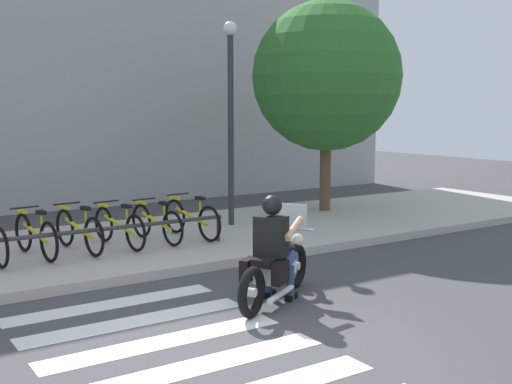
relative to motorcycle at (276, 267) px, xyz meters
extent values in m
plane|color=#424244|center=(-1.40, -1.33, -0.46)|extent=(48.00, 48.00, 0.00)
cube|color=#B7B2A8|center=(-1.40, 4.03, -0.38)|extent=(24.00, 4.40, 0.15)
cube|color=white|center=(-1.87, -1.33, -0.46)|extent=(2.80, 0.40, 0.01)
cube|color=white|center=(-1.87, -0.53, -0.46)|extent=(2.80, 0.40, 0.01)
cube|color=white|center=(-1.87, 0.27, -0.46)|extent=(2.80, 0.40, 0.01)
cube|color=white|center=(-1.87, 1.07, -0.46)|extent=(2.80, 0.40, 0.01)
torus|color=black|center=(0.61, 0.38, -0.14)|extent=(0.60, 0.43, 0.63)
cylinder|color=silver|center=(0.61, 0.38, -0.14)|extent=(0.15, 0.14, 0.11)
torus|color=black|center=(-0.63, -0.38, -0.14)|extent=(0.60, 0.43, 0.63)
cylinder|color=silver|center=(-0.63, -0.38, -0.14)|extent=(0.15, 0.14, 0.11)
cube|color=silver|center=(-0.01, 0.00, 0.00)|extent=(0.83, 0.66, 0.28)
ellipsoid|color=black|center=(0.16, 0.10, 0.22)|extent=(0.59, 0.51, 0.22)
cube|color=black|center=(-0.18, -0.11, 0.15)|extent=(0.62, 0.53, 0.10)
cube|color=black|center=(-0.43, 0.00, 0.04)|extent=(0.34, 0.27, 0.28)
cube|color=black|center=(-0.20, -0.38, 0.04)|extent=(0.34, 0.27, 0.28)
cylinder|color=silver|center=(0.49, 0.30, 0.43)|extent=(0.35, 0.55, 0.03)
sphere|color=white|center=(0.65, 0.40, 0.23)|extent=(0.18, 0.18, 0.18)
cube|color=silver|center=(0.51, 0.32, 0.61)|extent=(0.24, 0.36, 0.32)
cylinder|color=silver|center=(-0.12, -0.28, -0.27)|extent=(0.66, 0.44, 0.08)
cube|color=black|center=(-0.14, -0.08, 0.45)|extent=(0.43, 0.48, 0.52)
sphere|color=black|center=(-0.11, -0.06, 0.85)|extent=(0.26, 0.26, 0.26)
cylinder|color=tan|center=(-0.06, 0.23, 0.53)|extent=(0.49, 0.35, 0.26)
cylinder|color=tan|center=(0.17, -0.15, 0.53)|extent=(0.49, 0.35, 0.26)
cylinder|color=navy|center=(-0.09, 0.13, 0.09)|extent=(0.45, 0.35, 0.24)
cylinder|color=navy|center=(0.01, 0.20, -0.23)|extent=(0.11, 0.11, 0.47)
cube|color=black|center=(0.04, 0.22, -0.42)|extent=(0.26, 0.21, 0.08)
cylinder|color=navy|center=(0.07, -0.14, 0.09)|extent=(0.45, 0.35, 0.24)
cylinder|color=navy|center=(0.18, -0.08, -0.23)|extent=(0.11, 0.11, 0.47)
cube|color=black|center=(0.21, -0.06, -0.42)|extent=(0.26, 0.21, 0.08)
torus|color=black|center=(-2.78, 3.19, 0.01)|extent=(0.14, 0.63, 0.63)
torus|color=black|center=(-2.21, 4.18, 0.02)|extent=(0.14, 0.65, 0.65)
torus|color=black|center=(-2.07, 3.17, 0.02)|extent=(0.14, 0.65, 0.65)
cylinder|color=gold|center=(-2.14, 3.68, 0.09)|extent=(0.19, 0.91, 0.25)
cylinder|color=gold|center=(-2.11, 3.42, 0.26)|extent=(0.04, 0.04, 0.40)
cube|color=black|center=(-2.11, 3.42, 0.46)|extent=(0.13, 0.21, 0.06)
cylinder|color=black|center=(-2.20, 4.08, 0.46)|extent=(0.48, 0.10, 0.03)
cube|color=gold|center=(-2.21, 4.18, 0.38)|extent=(0.12, 0.29, 0.04)
torus|color=black|center=(-1.51, 4.21, 0.03)|extent=(0.14, 0.66, 0.66)
torus|color=black|center=(-1.36, 3.15, 0.03)|extent=(0.14, 0.66, 0.66)
cylinder|color=gold|center=(-1.44, 3.68, 0.09)|extent=(0.19, 0.96, 0.26)
cylinder|color=gold|center=(-1.40, 3.41, 0.26)|extent=(0.04, 0.04, 0.40)
cube|color=black|center=(-1.40, 3.41, 0.46)|extent=(0.13, 0.21, 0.06)
cylinder|color=black|center=(-1.50, 4.10, 0.46)|extent=(0.48, 0.10, 0.03)
cube|color=gold|center=(-1.51, 4.21, 0.38)|extent=(0.12, 0.29, 0.04)
torus|color=black|center=(-0.81, 4.22, 0.01)|extent=(0.14, 0.64, 0.63)
torus|color=black|center=(-0.66, 3.13, 0.01)|extent=(0.14, 0.64, 0.63)
cylinder|color=gold|center=(-0.73, 3.68, 0.08)|extent=(0.19, 0.97, 0.26)
cylinder|color=gold|center=(-0.69, 3.41, 0.24)|extent=(0.04, 0.04, 0.39)
cube|color=black|center=(-0.69, 3.41, 0.44)|extent=(0.13, 0.21, 0.06)
cylinder|color=black|center=(-0.79, 4.11, 0.44)|extent=(0.48, 0.10, 0.03)
cube|color=gold|center=(-0.81, 4.22, 0.36)|extent=(0.12, 0.29, 0.04)
torus|color=black|center=(-0.10, 4.18, 0.01)|extent=(0.14, 0.63, 0.63)
torus|color=black|center=(0.05, 3.17, 0.01)|extent=(0.14, 0.63, 0.63)
cylinder|color=gold|center=(-0.03, 3.68, 0.08)|extent=(0.19, 0.91, 0.25)
cylinder|color=gold|center=(0.01, 3.42, 0.24)|extent=(0.04, 0.04, 0.38)
cube|color=black|center=(0.01, 3.42, 0.43)|extent=(0.13, 0.21, 0.06)
cylinder|color=black|center=(-0.08, 4.08, 0.43)|extent=(0.48, 0.10, 0.03)
cube|color=gold|center=(-0.10, 4.18, 0.35)|extent=(0.12, 0.29, 0.04)
torus|color=black|center=(0.60, 4.22, 0.03)|extent=(0.14, 0.66, 0.66)
torus|color=black|center=(0.76, 3.14, 0.03)|extent=(0.14, 0.66, 0.66)
cylinder|color=gold|center=(0.68, 3.68, 0.09)|extent=(0.19, 0.97, 0.26)
cylinder|color=gold|center=(0.72, 3.41, 0.26)|extent=(0.04, 0.04, 0.40)
cube|color=black|center=(0.72, 3.41, 0.46)|extent=(0.13, 0.21, 0.06)
cylinder|color=black|center=(0.62, 4.11, 0.46)|extent=(0.48, 0.10, 0.03)
cube|color=gold|center=(0.60, 4.22, 0.38)|extent=(0.12, 0.29, 0.04)
cylinder|color=#333338|center=(-1.08, 3.13, 0.14)|extent=(4.13, 0.07, 0.07)
cylinder|color=#333338|center=(0.93, 3.13, -0.08)|extent=(0.06, 0.06, 0.45)
cylinder|color=#2D2D33|center=(2.00, 4.43, 1.54)|extent=(0.12, 0.12, 4.00)
sphere|color=white|center=(2.00, 4.43, 3.66)|extent=(0.28, 0.28, 0.28)
cylinder|color=brown|center=(4.83, 4.83, 0.58)|extent=(0.25, 0.25, 2.07)
sphere|color=#2D6B28|center=(4.83, 4.83, 2.82)|extent=(3.45, 3.45, 3.45)
camera|label=1|loc=(-4.71, -6.64, 2.07)|focal=44.50mm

